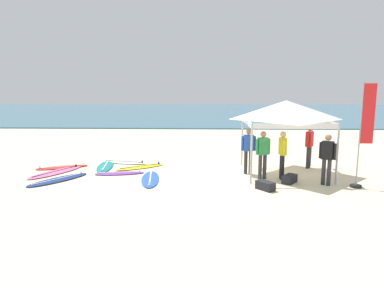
# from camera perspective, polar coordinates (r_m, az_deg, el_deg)

# --- Properties ---
(ground_plane) EXTENTS (80.00, 80.00, 0.00)m
(ground_plane) POSITION_cam_1_polar(r_m,az_deg,el_deg) (12.36, 1.61, -5.96)
(ground_plane) COLOR beige
(sea) EXTENTS (80.00, 36.00, 0.10)m
(sea) POSITION_cam_1_polar(r_m,az_deg,el_deg) (44.84, 1.84, 5.22)
(sea) COLOR #386B84
(sea) RESTS_ON ground
(canopy_tent) EXTENTS (2.97, 2.97, 2.75)m
(canopy_tent) POSITION_cam_1_polar(r_m,az_deg,el_deg) (13.42, 14.97, 5.29)
(canopy_tent) COLOR #B7B7BC
(canopy_tent) RESTS_ON ground
(surfboard_teal) EXTENTS (0.89, 2.30, 0.19)m
(surfboard_teal) POSITION_cam_1_polar(r_m,az_deg,el_deg) (14.81, -13.87, -3.52)
(surfboard_teal) COLOR #19847F
(surfboard_teal) RESTS_ON ground
(surfboard_purple) EXTENTS (1.89, 0.82, 0.19)m
(surfboard_purple) POSITION_cam_1_polar(r_m,az_deg,el_deg) (13.54, -11.62, -4.63)
(surfboard_purple) COLOR purple
(surfboard_purple) RESTS_ON ground
(surfboard_yellow) EXTENTS (2.00, 1.59, 0.19)m
(surfboard_yellow) POSITION_cam_1_polar(r_m,az_deg,el_deg) (14.42, -8.35, -3.68)
(surfboard_yellow) COLOR yellow
(surfboard_yellow) RESTS_ON ground
(surfboard_navy) EXTENTS (1.84, 2.26, 0.19)m
(surfboard_navy) POSITION_cam_1_polar(r_m,az_deg,el_deg) (13.24, -20.82, -5.38)
(surfboard_navy) COLOR navy
(surfboard_navy) RESTS_ON ground
(surfboard_red) EXTENTS (2.06, 1.30, 0.19)m
(surfboard_red) POSITION_cam_1_polar(r_m,az_deg,el_deg) (15.17, -20.32, -3.53)
(surfboard_red) COLOR red
(surfboard_red) RESTS_ON ground
(surfboard_blue) EXTENTS (0.87, 2.32, 0.19)m
(surfboard_blue) POSITION_cam_1_polar(r_m,az_deg,el_deg) (12.54, -6.77, -5.62)
(surfboard_blue) COLOR blue
(surfboard_blue) RESTS_ON ground
(surfboard_pink) EXTENTS (1.71, 2.46, 0.19)m
(surfboard_pink) POSITION_cam_1_polar(r_m,az_deg,el_deg) (14.40, -21.17, -4.25)
(surfboard_pink) COLOR pink
(surfboard_pink) RESTS_ON ground
(surfboard_white) EXTENTS (2.11, 0.94, 0.19)m
(surfboard_white) POSITION_cam_1_polar(r_m,az_deg,el_deg) (15.42, -10.91, -2.90)
(surfboard_white) COLOR white
(surfboard_white) RESTS_ON ground
(person_yellow) EXTENTS (0.22, 0.55, 1.71)m
(person_yellow) POSITION_cam_1_polar(r_m,az_deg,el_deg) (12.75, 14.42, -1.22)
(person_yellow) COLOR black
(person_yellow) RESTS_ON ground
(person_green) EXTENTS (0.53, 0.32, 1.71)m
(person_green) POSITION_cam_1_polar(r_m,az_deg,el_deg) (12.64, 11.39, -1.20)
(person_green) COLOR #2D2D33
(person_green) RESTS_ON ground
(person_black) EXTENTS (0.46, 0.39, 1.71)m
(person_black) POSITION_cam_1_polar(r_m,az_deg,el_deg) (12.42, 21.03, -1.83)
(person_black) COLOR #2D2D33
(person_black) RESTS_ON ground
(person_blue) EXTENTS (0.55, 0.23, 1.71)m
(person_blue) POSITION_cam_1_polar(r_m,az_deg,el_deg) (13.27, 9.12, -0.64)
(person_blue) COLOR #2D2D33
(person_blue) RESTS_ON ground
(person_red) EXTENTS (0.38, 0.47, 1.71)m
(person_red) POSITION_cam_1_polar(r_m,az_deg,el_deg) (14.81, 18.44, 0.03)
(person_red) COLOR #2D2D33
(person_red) RESTS_ON ground
(banner_flag) EXTENTS (0.60, 0.36, 3.40)m
(banner_flag) POSITION_cam_1_polar(r_m,az_deg,el_deg) (12.49, 25.92, 0.63)
(banner_flag) COLOR #99999E
(banner_flag) RESTS_ON ground
(gear_bag_near_tent) EXTENTS (0.62, 0.67, 0.28)m
(gear_bag_near_tent) POSITION_cam_1_polar(r_m,az_deg,el_deg) (11.50, 11.78, -6.61)
(gear_bag_near_tent) COLOR #232328
(gear_bag_near_tent) RESTS_ON ground
(gear_bag_by_pole) EXTENTS (0.62, 0.67, 0.28)m
(gear_bag_by_pole) POSITION_cam_1_polar(r_m,az_deg,el_deg) (12.50, 15.50, -5.46)
(gear_bag_by_pole) COLOR #232328
(gear_bag_by_pole) RESTS_ON ground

